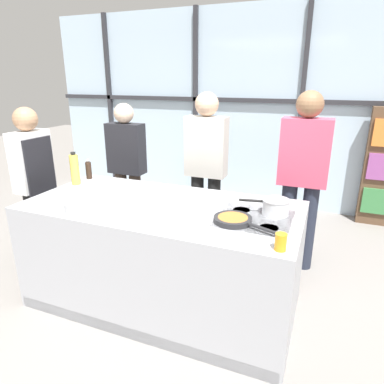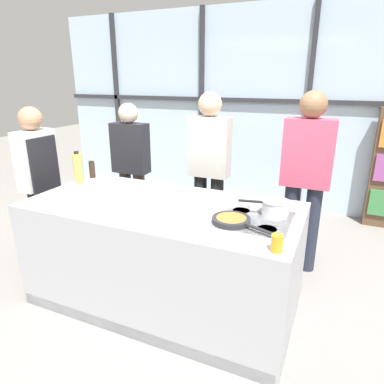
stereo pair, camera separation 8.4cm
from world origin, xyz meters
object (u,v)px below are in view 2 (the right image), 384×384
Objects in this scene: spectator_center_left at (209,164)px; spectator_center_right at (306,173)px; saucepan at (275,207)px; frying_pan at (232,220)px; oil_bottle at (78,168)px; spectator_far_left at (131,163)px; mixing_bowl at (83,204)px; pepper_grinder at (92,169)px; juice_glass_near at (277,243)px; chef at (39,177)px; white_plate at (104,197)px.

spectator_center_left is 0.97m from spectator_center_right.
saucepan is (-0.11, -0.92, -0.03)m from spectator_center_right.
frying_pan is 1.64m from oil_bottle.
mixing_bowl is at bearing 109.35° from spectator_far_left.
pepper_grinder is at bearing 92.79° from oil_bottle.
chef is at bearing 166.95° from juice_glass_near.
frying_pan is 1.13m from white_plate.
oil_bottle is at bearing 169.07° from frying_pan.
chef reaches higher than spectator_far_left.
frying_pan is (-0.35, -1.17, -0.08)m from spectator_center_right.
oil_bottle is (-0.01, -0.86, 0.14)m from spectator_far_left.
spectator_far_left is at bearing 112.85° from white_plate.
spectator_center_right is 8.74× the size of pepper_grinder.
chef is 2.32m from saucepan.
juice_glass_near reaches higher than frying_pan.
juice_glass_near is at bearing -13.16° from white_plate.
spectator_center_left is 1.47m from mixing_bowl.
spectator_center_left reaches higher than pepper_grinder.
oil_bottle is (-0.98, -0.86, 0.06)m from spectator_center_left.
frying_pan is 1.89× the size of white_plate.
chef is 3.48× the size of frying_pan.
mixing_bowl is (-1.46, -1.39, -0.05)m from spectator_center_right.
chef is 0.93× the size of spectator_center_left.
chef is at bearing 153.13° from mixing_bowl.
spectator_center_right is at bearing 90.32° from juice_glass_near.
chef is at bearing 31.57° from spectator_center_left.
mixing_bowl is 1.47m from juice_glass_near.
oil_bottle reaches higher than saucepan.
spectator_center_right is 3.80× the size of frying_pan.
white_plate is at bearing -27.72° from oil_bottle.
spectator_center_right is at bearing -180.00° from spectator_center_left.
mixing_bowl is (0.49, -1.39, 0.04)m from spectator_far_left.
spectator_center_left is 1.26m from saucepan.
spectator_far_left is at bearing 0.00° from spectator_center_left.
spectator_far_left is 0.91× the size of spectator_center_right.
white_plate is 1.22× the size of pepper_grinder.
spectator_center_left reaches higher than chef.
chef is 2.51m from juice_glass_near.
mixing_bowl is at bearing 70.66° from spectator_center_left.
spectator_center_left reaches higher than spectator_far_left.
spectator_center_right is (2.43, 0.90, 0.08)m from chef.
saucepan is at bearing 46.48° from frying_pan.
mixing_bowl reaches higher than white_plate.
spectator_center_right is 1.85m from white_plate.
saucepan is at bearing 102.29° from juice_glass_near.
juice_glass_near reaches higher than mixing_bowl.
spectator_center_left is 16.53× the size of juice_glass_near.
chef is 6.56× the size of white_plate.
chef is 2.10m from frying_pan.
chef is at bearing 179.38° from saucepan.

